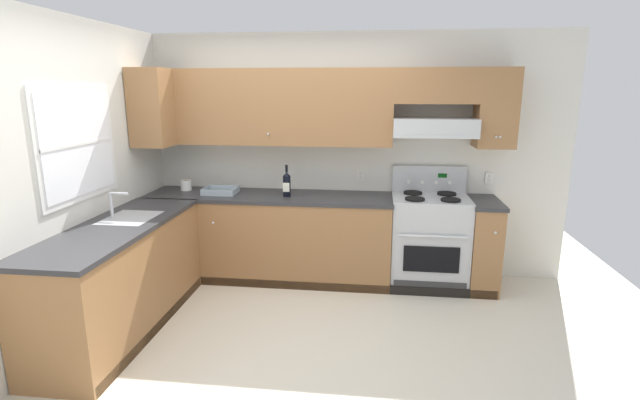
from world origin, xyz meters
TOP-DOWN VIEW (x-y plane):
  - ground_plane at (0.00, 0.00)m, footprint 7.04×7.04m
  - wall_back at (0.39, 1.53)m, footprint 4.68×0.57m
  - wall_left at (-1.59, 0.23)m, footprint 0.47×4.00m
  - counter_back_run at (-0.04, 1.24)m, footprint 3.60×0.65m
  - counter_left_run at (-1.24, -0.00)m, footprint 0.63×1.91m
  - stove at (1.39, 1.25)m, footprint 0.76×0.62m
  - wine_bottle at (-0.07, 1.20)m, footprint 0.08×0.08m
  - bowl at (-0.78, 1.24)m, footprint 0.34×0.27m
  - paper_towel_roll at (-1.21, 1.35)m, footprint 0.12×0.12m

SIDE VIEW (x-z plane):
  - ground_plane at x=0.00m, z-range 0.00..0.00m
  - counter_back_run at x=-0.04m, z-range 0.00..0.91m
  - counter_left_run at x=-1.24m, z-range -0.11..1.03m
  - stove at x=1.39m, z-range -0.12..1.08m
  - bowl at x=-0.78m, z-range 0.90..0.96m
  - paper_towel_roll at x=-1.21m, z-range 0.91..1.02m
  - wine_bottle at x=-0.07m, z-range 0.88..1.20m
  - wall_left at x=-1.59m, z-range 0.07..2.62m
  - wall_back at x=0.39m, z-range 0.20..2.75m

